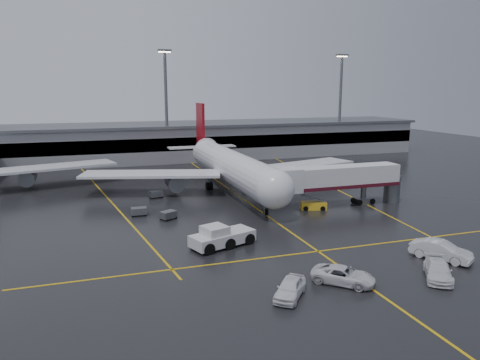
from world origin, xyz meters
name	(u,v)px	position (x,y,z in m)	size (l,w,h in m)	color
ground	(248,203)	(0.00, 0.00, 0.00)	(220.00, 220.00, 0.00)	black
apron_line_centre	(248,203)	(0.00, 0.00, 0.01)	(0.25, 90.00, 0.02)	gold
apron_line_stop	(318,251)	(0.00, -22.00, 0.01)	(60.00, 0.25, 0.02)	gold
apron_line_left	(107,198)	(-20.00, 10.00, 0.01)	(0.25, 70.00, 0.02)	gold
apron_line_right	(323,182)	(18.00, 10.00, 0.01)	(0.25, 70.00, 0.02)	gold
terminal	(184,140)	(0.00, 47.93, 4.32)	(122.00, 19.00, 8.60)	gray
light_mast_mid	(166,99)	(-5.00, 42.00, 14.47)	(3.00, 1.20, 25.45)	#595B60
light_mast_right	(340,98)	(40.00, 42.00, 14.47)	(3.00, 1.20, 25.45)	#595B60
main_airliner	(229,165)	(0.00, 9.70, 4.21)	(48.80, 45.60, 14.10)	silver
jet_bridge	(340,180)	(11.87, -6.00, 3.93)	(19.90, 3.40, 6.05)	silver
pushback_tractor	(221,237)	(-9.28, -17.28, 1.01)	(7.68, 5.04, 2.55)	silver
belt_loader	(313,205)	(7.50, -6.53, 0.56)	(3.90, 2.60, 2.28)	yellow
service_van_a	(343,275)	(-1.77, -29.91, 0.77)	(2.54, 5.51, 1.53)	silver
service_van_b	(438,270)	(6.95, -31.59, 0.78)	(2.19, 5.38, 1.56)	silver
service_van_c	(441,250)	(10.50, -27.98, 0.96)	(2.03, 5.83, 1.92)	silver
service_van_d	(290,288)	(-7.31, -30.84, 0.80)	(1.89, 4.69, 1.60)	white
baggage_cart_a	(168,215)	(-12.93, -5.01, 0.63)	(2.38, 2.12, 1.12)	#595B60
baggage_cart_b	(139,211)	(-16.40, -1.97, 0.63)	(2.06, 1.39, 1.12)	#595B60
baggage_cart_c	(156,194)	(-12.71, 7.59, 0.63)	(2.25, 1.73, 1.12)	#595B60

